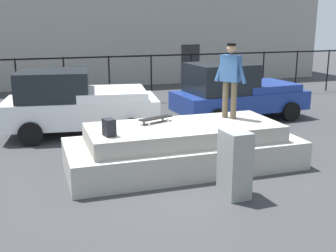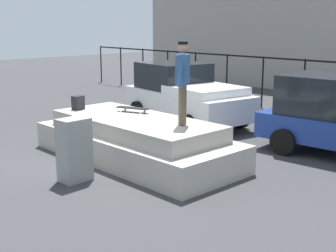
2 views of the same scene
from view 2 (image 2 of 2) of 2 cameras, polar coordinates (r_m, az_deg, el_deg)
The scene contains 8 objects.
ground_plane at distance 10.89m, azimuth -6.42°, elevation -4.18°, with size 60.00×60.00×0.00m, color #38383A.
concrete_ledge at distance 10.81m, azimuth -4.03°, elevation -1.76°, with size 5.25×2.19×0.99m.
skateboarder at distance 9.81m, azimuth 1.81°, elevation 6.04°, with size 0.55×0.73×1.76m.
skateboard at distance 11.32m, azimuth -4.35°, elevation 2.20°, with size 0.85×0.49×0.12m.
backpack at distance 11.84m, azimuth -10.98°, elevation 2.83°, with size 0.28×0.20×0.35m, color black.
car_white_pickup_near at distance 14.55m, azimuth 2.09°, elevation 3.93°, with size 4.57×2.66×1.87m.
utility_box at distance 9.46m, azimuth -11.43°, elevation -2.90°, with size 0.44×0.60×1.28m, color gray.
fence_row at distance 16.74m, azimuth 16.39°, elevation 5.77°, with size 24.06×0.06×1.90m.
Camera 2 is at (8.35, -6.24, 3.14)m, focal length 49.60 mm.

